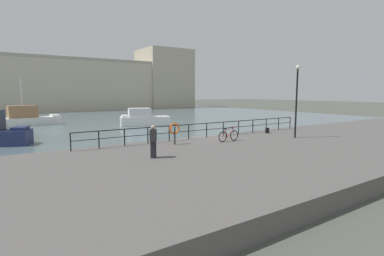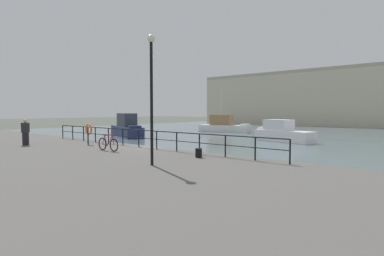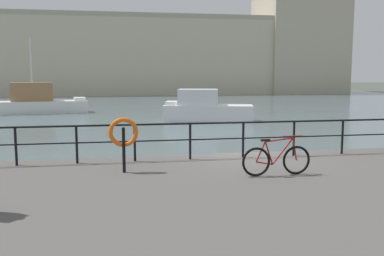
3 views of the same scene
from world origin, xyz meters
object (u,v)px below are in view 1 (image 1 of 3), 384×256
at_px(mooring_bollard, 267,130).
at_px(quay_lamp_post, 297,93).
at_px(parked_bicycle, 228,136).
at_px(harbor_building, 91,84).
at_px(life_ring_stand, 174,129).
at_px(standing_person, 153,141).
at_px(moored_blue_motorboat, 27,118).
at_px(moored_green_narrowboat, 143,119).

xyz_separation_m(mooring_bollard, quay_lamp_post, (-0.18, -2.86, 3.10)).
bearing_deg(parked_bicycle, harbor_building, 82.53).
relative_size(harbor_building, parked_bicycle, 36.15).
xyz_separation_m(mooring_bollard, life_ring_stand, (-9.04, -0.34, 0.75)).
bearing_deg(mooring_bollard, harbor_building, 89.25).
relative_size(mooring_bollard, life_ring_stand, 0.31).
bearing_deg(mooring_bollard, standing_person, -165.17).
distance_m(parked_bicycle, mooring_bollard, 5.55).
relative_size(harbor_building, quay_lamp_post, 12.08).
xyz_separation_m(harbor_building, life_ring_stand, (-9.78, -56.16, -4.26)).
height_order(harbor_building, parked_bicycle, harbor_building).
bearing_deg(life_ring_stand, parked_bicycle, -15.78).
distance_m(moored_blue_motorboat, standing_person, 28.75).
bearing_deg(moored_green_narrowboat, mooring_bollard, 115.30).
distance_m(parked_bicycle, life_ring_stand, 3.86).
xyz_separation_m(moored_green_narrowboat, mooring_bollard, (3.16, -17.49, 0.16)).
bearing_deg(moored_blue_motorboat, life_ring_stand, -83.16).
xyz_separation_m(moored_green_narrowboat, quay_lamp_post, (2.98, -20.35, 3.26)).
bearing_deg(parked_bicycle, moored_green_narrowboat, 81.93).
distance_m(harbor_building, mooring_bollard, 56.05).
height_order(moored_blue_motorboat, parked_bicycle, moored_blue_motorboat).
relative_size(moored_blue_motorboat, quay_lamp_post, 1.47).
distance_m(mooring_bollard, quay_lamp_post, 4.22).
height_order(harbor_building, life_ring_stand, harbor_building).
height_order(mooring_bollard, life_ring_stand, life_ring_stand).
distance_m(life_ring_stand, quay_lamp_post, 9.51).
xyz_separation_m(harbor_building, parked_bicycle, (-6.10, -57.20, -4.85)).
height_order(mooring_bollard, quay_lamp_post, quay_lamp_post).
bearing_deg(mooring_bollard, quay_lamp_post, -93.61).
xyz_separation_m(moored_green_narrowboat, moored_blue_motorboat, (-12.24, 7.88, 0.05)).
relative_size(moored_green_narrowboat, standing_person, 3.75).
bearing_deg(quay_lamp_post, moored_green_narrowboat, 98.32).
bearing_deg(standing_person, life_ring_stand, -97.93).
distance_m(harbor_building, parked_bicycle, 57.73).
bearing_deg(quay_lamp_post, moored_blue_motorboat, 118.32).
xyz_separation_m(harbor_building, moored_green_narrowboat, (-3.89, -38.33, -5.18)).
bearing_deg(moored_blue_motorboat, parked_bicycle, -76.49).
distance_m(mooring_bollard, standing_person, 12.36).
relative_size(parked_bicycle, standing_person, 1.05).
bearing_deg(harbor_building, moored_green_narrowboat, -95.79).
bearing_deg(harbor_building, standing_person, -102.12).
relative_size(moored_blue_motorboat, life_ring_stand, 5.58).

